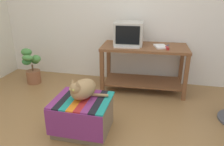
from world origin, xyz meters
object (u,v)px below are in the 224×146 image
object	(u,v)px
tv_monitor	(129,34)
potted_plant	(32,67)
stapler	(167,48)
cat	(83,89)
book	(160,46)
keyboard	(127,47)
ottoman_with_blanket	(83,115)
desk	(144,60)

from	to	relation	value
tv_monitor	potted_plant	bearing A→B (deg)	-176.11
stapler	cat	bearing A→B (deg)	-143.52
book	potted_plant	size ratio (longest dim) A/B	0.38
keyboard	ottoman_with_blanket	world-z (taller)	keyboard
desk	cat	bearing A→B (deg)	-117.14
ottoman_with_blanket	tv_monitor	bearing A→B (deg)	77.06
tv_monitor	stapler	bearing A→B (deg)	-19.36
tv_monitor	book	xyz separation A→B (m)	(0.52, -0.08, -0.16)
keyboard	potted_plant	distance (m)	1.79
ottoman_with_blanket	stapler	bearing A→B (deg)	52.10
desk	tv_monitor	bearing A→B (deg)	167.88
keyboard	desk	bearing A→B (deg)	25.70
cat	ottoman_with_blanket	bearing A→B (deg)	-85.53
cat	tv_monitor	bearing A→B (deg)	95.74
book	stapler	bearing A→B (deg)	-62.62
ottoman_with_blanket	stapler	distance (m)	1.63
ottoman_with_blanket	cat	world-z (taller)	cat
keyboard	cat	bearing A→B (deg)	-111.25
book	potted_plant	xyz separation A→B (m)	(-2.24, -0.14, -0.48)
potted_plant	tv_monitor	bearing A→B (deg)	7.21
stapler	potted_plant	bearing A→B (deg)	165.79
stapler	ottoman_with_blanket	bearing A→B (deg)	-143.06
keyboard	cat	world-z (taller)	keyboard
book	cat	world-z (taller)	book
potted_plant	cat	bearing A→B (deg)	-38.94
desk	cat	size ratio (longest dim) A/B	3.13
book	potted_plant	bearing A→B (deg)	166.17
ottoman_with_blanket	desk	bearing A→B (deg)	66.38
desk	potted_plant	bearing A→B (deg)	-178.27
book	stapler	distance (m)	0.14
ottoman_with_blanket	potted_plant	bearing A→B (deg)	140.20
keyboard	tv_monitor	bearing A→B (deg)	85.60
tv_monitor	ottoman_with_blanket	world-z (taller)	tv_monitor
tv_monitor	stapler	distance (m)	0.67
tv_monitor	potted_plant	xyz separation A→B (m)	(-1.72, -0.22, -0.65)
ottoman_with_blanket	potted_plant	distance (m)	1.83
keyboard	cat	distance (m)	1.22
ottoman_with_blanket	cat	xyz separation A→B (m)	(0.01, 0.03, 0.33)
tv_monitor	cat	bearing A→B (deg)	-106.23
desk	tv_monitor	size ratio (longest dim) A/B	2.95
tv_monitor	ottoman_with_blanket	xyz separation A→B (m)	(-0.32, -1.38, -0.73)
desk	ottoman_with_blanket	xyz separation A→B (m)	(-0.59, -1.34, -0.31)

